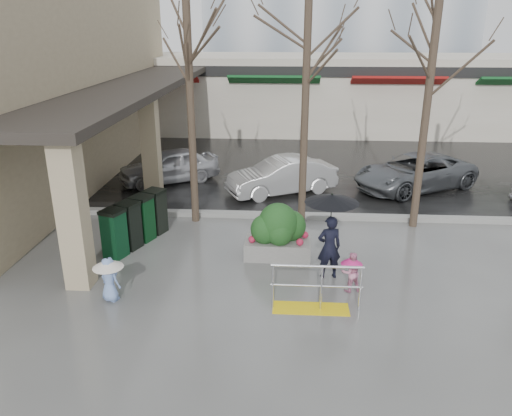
# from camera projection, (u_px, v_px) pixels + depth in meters

# --- Properties ---
(ground) EXTENTS (120.00, 120.00, 0.00)m
(ground) POSITION_uv_depth(u_px,v_px,m) (253.00, 279.00, 11.69)
(ground) COLOR #51514F
(ground) RESTS_ON ground
(street_asphalt) EXTENTS (120.00, 36.00, 0.01)m
(street_asphalt) POSITION_uv_depth(u_px,v_px,m) (277.00, 116.00, 32.26)
(street_asphalt) COLOR black
(street_asphalt) RESTS_ON ground
(curb) EXTENTS (120.00, 0.30, 0.15)m
(curb) POSITION_uv_depth(u_px,v_px,m) (262.00, 215.00, 15.40)
(curb) COLOR gray
(curb) RESTS_ON ground
(near_building) EXTENTS (6.00, 18.00, 8.00)m
(near_building) POSITION_uv_depth(u_px,v_px,m) (24.00, 71.00, 18.32)
(near_building) COLOR tan
(near_building) RESTS_ON ground
(canopy_slab) EXTENTS (2.80, 18.00, 0.25)m
(canopy_slab) POSITION_uv_depth(u_px,v_px,m) (137.00, 82.00, 18.19)
(canopy_slab) COLOR #2D2823
(canopy_slab) RESTS_ON pillar_front
(pillar_front) EXTENTS (0.55, 0.55, 3.50)m
(pillar_front) POSITION_uv_depth(u_px,v_px,m) (73.00, 214.00, 10.84)
(pillar_front) COLOR tan
(pillar_front) RESTS_ON ground
(pillar_back) EXTENTS (0.55, 0.55, 3.50)m
(pillar_back) POSITION_uv_depth(u_px,v_px,m) (151.00, 145.00, 16.92)
(pillar_back) COLOR tan
(pillar_back) RESTS_ON ground
(storefront_row) EXTENTS (34.00, 6.74, 4.00)m
(storefront_row) POSITION_uv_depth(u_px,v_px,m) (312.00, 93.00, 27.67)
(storefront_row) COLOR beige
(storefront_row) RESTS_ON ground
(handrail) EXTENTS (1.90, 0.50, 1.03)m
(handrail) POSITION_uv_depth(u_px,v_px,m) (314.00, 293.00, 10.35)
(handrail) COLOR yellow
(handrail) RESTS_ON ground
(tree_west) EXTENTS (3.20, 3.20, 6.80)m
(tree_west) POSITION_uv_depth(u_px,v_px,m) (188.00, 45.00, 13.40)
(tree_west) COLOR #382B21
(tree_west) RESTS_ON ground
(tree_midwest) EXTENTS (3.20, 3.20, 7.00)m
(tree_midwest) POSITION_uv_depth(u_px,v_px,m) (307.00, 39.00, 13.16)
(tree_midwest) COLOR #382B21
(tree_midwest) RESTS_ON ground
(tree_mideast) EXTENTS (3.20, 3.20, 6.50)m
(tree_mideast) POSITION_uv_depth(u_px,v_px,m) (433.00, 55.00, 13.09)
(tree_mideast) COLOR #382B21
(tree_mideast) RESTS_ON ground
(woman) EXTENTS (1.23, 1.23, 2.10)m
(woman) POSITION_uv_depth(u_px,v_px,m) (330.00, 225.00, 11.35)
(woman) COLOR black
(woman) RESTS_ON ground
(child_pink) EXTENTS (0.53, 0.48, 0.94)m
(child_pink) POSITION_uv_depth(u_px,v_px,m) (351.00, 270.00, 11.01)
(child_pink) COLOR pink
(child_pink) RESTS_ON ground
(child_blue) EXTENTS (0.66, 0.66, 1.01)m
(child_blue) POSITION_uv_depth(u_px,v_px,m) (109.00, 274.00, 10.61)
(child_blue) COLOR #7999D8
(child_blue) RESTS_ON ground
(planter) EXTENTS (1.68, 0.98, 1.45)m
(planter) POSITION_uv_depth(u_px,v_px,m) (278.00, 232.00, 12.59)
(planter) COLOR gray
(planter) RESTS_ON ground
(news_boxes) EXTENTS (1.31, 2.31, 1.27)m
(news_boxes) POSITION_uv_depth(u_px,v_px,m) (136.00, 222.00, 13.38)
(news_boxes) COLOR #0D3B1F
(news_boxes) RESTS_ON ground
(car_a) EXTENTS (3.94, 3.15, 1.26)m
(car_a) POSITION_uv_depth(u_px,v_px,m) (169.00, 166.00, 18.64)
(car_a) COLOR #B6B7BC
(car_a) RESTS_ON ground
(car_b) EXTENTS (4.02, 2.89, 1.26)m
(car_b) POSITION_uv_depth(u_px,v_px,m) (282.00, 176.00, 17.39)
(car_b) COLOR silver
(car_b) RESTS_ON ground
(car_c) EXTENTS (4.98, 4.04, 1.26)m
(car_c) POSITION_uv_depth(u_px,v_px,m) (415.00, 172.00, 17.86)
(car_c) COLOR #585C60
(car_c) RESTS_ON ground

